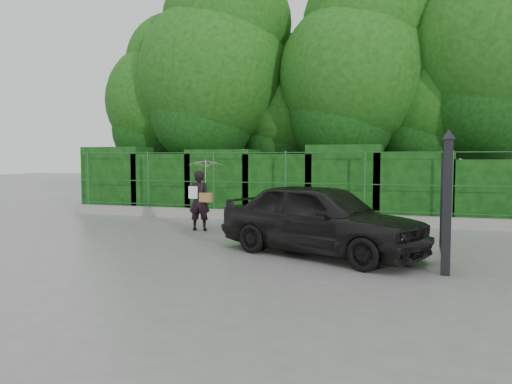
% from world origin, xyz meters
% --- Properties ---
extents(ground, '(80.00, 80.00, 0.00)m').
position_xyz_m(ground, '(0.00, 0.00, 0.00)').
color(ground, gray).
extents(kerb, '(14.00, 0.25, 0.30)m').
position_xyz_m(kerb, '(0.00, 4.50, 0.15)').
color(kerb, '#9E9E99').
rests_on(kerb, ground).
extents(fence, '(14.13, 0.06, 1.80)m').
position_xyz_m(fence, '(0.22, 4.50, 1.20)').
color(fence, '#205124').
rests_on(fence, kerb).
extents(hedge, '(14.20, 1.20, 2.29)m').
position_xyz_m(hedge, '(-0.15, 5.50, 1.05)').
color(hedge, black).
rests_on(hedge, ground).
extents(trees, '(17.10, 6.15, 8.08)m').
position_xyz_m(trees, '(1.14, 7.74, 4.62)').
color(trees, black).
rests_on(trees, ground).
extents(gate, '(0.22, 2.33, 2.36)m').
position_xyz_m(gate, '(4.60, -0.72, 1.19)').
color(gate, black).
rests_on(gate, ground).
extents(woman, '(0.92, 0.94, 1.86)m').
position_xyz_m(woman, '(-1.18, 2.12, 1.23)').
color(woman, black).
rests_on(woman, ground).
extents(car, '(4.53, 3.20, 1.43)m').
position_xyz_m(car, '(2.35, -0.16, 0.72)').
color(car, black).
rests_on(car, ground).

